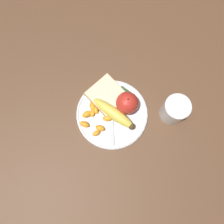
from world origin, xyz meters
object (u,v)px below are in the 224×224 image
at_px(jam_packet, 124,94).
at_px(juice_glass, 174,110).
at_px(plate, 112,114).
at_px(apple, 127,103).
at_px(fork, 111,116).
at_px(banana, 114,113).
at_px(bread_slice, 107,95).

bearing_deg(jam_packet, juice_glass, -163.73).
relative_size(plate, apple, 2.90).
relative_size(apple, fork, 0.59).
distance_m(banana, fork, 0.02).
relative_size(apple, jam_packet, 2.06).
distance_m(bread_slice, jam_packet, 0.06).
bearing_deg(jam_packet, bread_slice, 42.86).
bearing_deg(bread_slice, apple, -170.47).
relative_size(plate, juice_glass, 2.74).
bearing_deg(banana, bread_slice, -31.55).
relative_size(plate, jam_packet, 5.97).
bearing_deg(banana, fork, 71.58).
distance_m(banana, jam_packet, 0.08).
relative_size(juice_glass, bread_slice, 0.67).
relative_size(fork, jam_packet, 3.50).
height_order(bread_slice, fork, bread_slice).
xyz_separation_m(banana, jam_packet, (0.02, -0.07, -0.01)).
bearing_deg(juice_glass, apple, 29.11).
height_order(plate, jam_packet, jam_packet).
height_order(apple, banana, apple).
bearing_deg(plate, bread_slice, -36.92).
height_order(apple, bread_slice, apple).
height_order(plate, bread_slice, bread_slice).
xyz_separation_m(juice_glass, apple, (0.13, 0.07, 0.01)).
bearing_deg(bread_slice, fork, 138.83).
relative_size(apple, banana, 0.50).
height_order(bread_slice, jam_packet, same).
distance_m(plate, banana, 0.02).
height_order(fork, jam_packet, jam_packet).
relative_size(banana, fork, 1.17).
bearing_deg(fork, plate, -16.89).
height_order(banana, bread_slice, banana).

